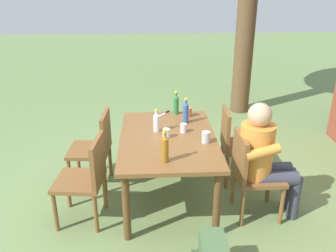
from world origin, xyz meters
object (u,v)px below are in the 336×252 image
bottle_amber (165,148)px  bottle_clear (156,122)px  bottle_green (176,104)px  table_knife (164,113)px  dining_table (168,145)px  chair_far_left (235,142)px  bottle_blue (186,112)px  cup_glass (183,128)px  chair_near_left (96,146)px  chair_near_right (87,176)px  cup_steel (206,137)px  cup_terracotta (188,112)px  cup_white (166,133)px  chair_far_right (251,171)px  person_in_white_shirt (264,155)px

bottle_amber → bottle_clear: 0.67m
bottle_green → table_knife: bottle_green is taller
bottle_green → bottle_amber: size_ratio=0.91×
dining_table → table_knife: 0.67m
chair_far_left → bottle_clear: bottle_clear is taller
bottle_blue → table_knife: (-0.29, -0.22, -0.12)m
bottle_amber → cup_glass: (-0.63, 0.22, -0.08)m
chair_near_left → chair_near_right: same height
cup_steel → cup_glass: bearing=-143.4°
cup_glass → dining_table: bearing=-56.3°
bottle_clear → bottle_green: bearing=154.1°
cup_terracotta → cup_glass: cup_terracotta is taller
bottle_blue → bottle_clear: bearing=-56.6°
cup_glass → cup_white: same height
bottle_blue → cup_steel: size_ratio=2.54×
cup_steel → bottle_blue: bearing=-164.3°
chair_far_right → bottle_blue: bearing=-140.8°
chair_near_left → bottle_amber: size_ratio=2.85×
chair_far_right → person_in_white_shirt: person_in_white_shirt is taller
bottle_blue → cup_terracotta: size_ratio=2.76×
dining_table → bottle_amber: bottle_amber is taller
dining_table → chair_near_right: bearing=-66.9°
chair_far_left → dining_table: bearing=-67.1°
bottle_clear → cup_terracotta: 0.56m
chair_near_left → table_knife: chair_near_left is taller
chair_far_left → cup_glass: chair_far_left is taller
chair_far_left → bottle_green: size_ratio=3.12×
bottle_amber → cup_steel: (-0.37, 0.42, -0.07)m
dining_table → cup_steel: (0.15, 0.36, 0.15)m
chair_far_right → cup_glass: (-0.44, -0.62, 0.28)m
bottle_amber → bottle_blue: bottle_amber is taller
dining_table → bottle_green: size_ratio=5.19×
chair_near_left → bottle_clear: bearing=76.0°
chair_far_right → cup_steel: chair_far_right is taller
cup_glass → bottle_green: bearing=-176.2°
dining_table → cup_white: bearing=-55.6°
person_in_white_shirt → cup_steel: size_ratio=10.41×
chair_near_right → cup_glass: size_ratio=9.24×
chair_near_right → table_knife: 1.28m
dining_table → cup_white: 0.14m
chair_far_left → person_in_white_shirt: 0.69m
bottle_green → cup_steel: size_ratio=2.46×
chair_near_left → cup_steel: size_ratio=7.68×
person_in_white_shirt → bottle_amber: size_ratio=3.86×
cup_terracotta → cup_steel: 0.73m
dining_table → bottle_clear: (-0.15, -0.11, 0.19)m
person_in_white_shirt → cup_white: 0.97m
cup_terracotta → cup_glass: size_ratio=1.11×
chair_far_left → cup_glass: 0.71m
bottle_blue → chair_near_left: bearing=-87.2°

